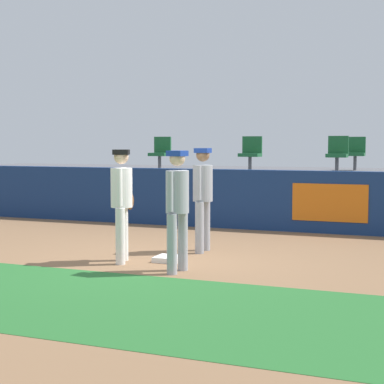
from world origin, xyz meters
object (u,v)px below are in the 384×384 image
(seat_front_center, at_px, (251,152))
(seat_back_right, at_px, (355,151))
(first_base, at_px, (169,259))
(player_coach_visitor, at_px, (177,202))
(seat_front_right, at_px, (337,152))
(player_fielder_home, at_px, (122,198))
(player_runner_visitor, at_px, (203,192))
(seat_front_left, at_px, (161,151))

(seat_front_center, distance_m, seat_back_right, 2.85)
(first_base, bearing_deg, player_coach_visitor, -57.92)
(seat_front_right, bearing_deg, seat_front_center, 179.99)
(player_coach_visitor, height_order, seat_front_center, seat_front_center)
(seat_back_right, bearing_deg, seat_front_right, -96.45)
(seat_back_right, bearing_deg, player_fielder_home, -109.57)
(seat_back_right, bearing_deg, first_base, -105.76)
(seat_back_right, bearing_deg, seat_front_center, -140.81)
(player_coach_visitor, xyz_separation_m, seat_front_right, (1.39, 6.04, 0.63))
(player_runner_visitor, distance_m, seat_front_right, 4.71)
(player_runner_visitor, xyz_separation_m, player_coach_visitor, (0.22, -1.65, -0.01))
(player_coach_visitor, bearing_deg, seat_front_right, 174.44)
(player_fielder_home, distance_m, player_runner_visitor, 1.53)
(player_fielder_home, bearing_deg, player_runner_visitor, 128.31)
(player_coach_visitor, height_order, seat_back_right, seat_back_right)
(first_base, bearing_deg, seat_front_right, 71.26)
(player_coach_visitor, height_order, seat_front_left, seat_front_left)
(player_coach_visitor, relative_size, seat_front_left, 2.04)
(first_base, height_order, seat_front_center, seat_front_center)
(player_fielder_home, xyz_separation_m, player_coach_visitor, (1.06, -0.37, -0.00))
(player_runner_visitor, bearing_deg, seat_front_right, 159.81)
(player_fielder_home, height_order, seat_front_center, seat_front_center)
(player_fielder_home, relative_size, seat_front_right, 2.05)
(player_runner_visitor, relative_size, seat_front_center, 2.07)
(seat_front_left, bearing_deg, player_fielder_home, -71.66)
(player_runner_visitor, xyz_separation_m, seat_back_right, (1.81, 6.19, 0.61))
(player_runner_visitor, bearing_deg, first_base, -12.04)
(seat_front_center, height_order, seat_front_right, same)
(player_fielder_home, bearing_deg, seat_back_right, 142.09)
(player_runner_visitor, height_order, seat_front_center, seat_front_center)
(seat_front_center, relative_size, seat_front_left, 1.00)
(first_base, relative_size, seat_front_left, 0.48)
(first_base, bearing_deg, seat_back_right, 74.24)
(player_fielder_home, xyz_separation_m, seat_front_left, (-1.88, 5.66, 0.63))
(seat_back_right, xyz_separation_m, seat_front_left, (-4.53, -1.80, -0.00))
(seat_front_center, bearing_deg, player_coach_visitor, -84.15)
(player_runner_visitor, relative_size, seat_back_right, 2.07)
(player_coach_visitor, height_order, seat_front_right, seat_front_right)
(player_runner_visitor, height_order, seat_front_left, seat_front_left)
(seat_front_left, relative_size, seat_front_right, 1.00)
(player_coach_visitor, distance_m, seat_front_left, 6.74)
(first_base, distance_m, seat_front_left, 6.12)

